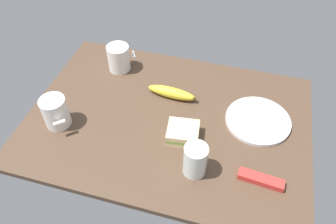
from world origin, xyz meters
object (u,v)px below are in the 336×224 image
object	(u,v)px
plate_of_food	(258,120)
snack_bar	(261,179)
coffee_mug_black	(119,58)
glass_of_milk	(195,161)
sandwich_main	(183,133)
coffee_mug_milky	(55,112)
banana	(172,93)

from	to	relation	value
plate_of_food	snack_bar	size ratio (longest dim) A/B	1.65
snack_bar	coffee_mug_black	bearing A→B (deg)	-27.29
glass_of_milk	sandwich_main	bearing A→B (deg)	-60.55
coffee_mug_milky	glass_of_milk	xyz separation A→B (cm)	(-45.47, 5.73, -0.55)
plate_of_food	banana	distance (cm)	29.90
plate_of_food	sandwich_main	size ratio (longest dim) A/B	1.98
plate_of_food	sandwich_main	distance (cm)	25.21
glass_of_milk	snack_bar	xyz separation A→B (cm)	(-18.30, -1.45, -3.69)
glass_of_milk	snack_bar	distance (cm)	18.73
plate_of_food	sandwich_main	xyz separation A→B (cm)	(21.62, 12.87, 1.60)
coffee_mug_milky	glass_of_milk	distance (cm)	45.83
glass_of_milk	snack_bar	bearing A→B (deg)	-175.48
coffee_mug_milky	sandwich_main	distance (cm)	39.89
glass_of_milk	plate_of_food	bearing A→B (deg)	-123.66
coffee_mug_milky	banana	xyz separation A→B (cm)	(-31.44, -21.30, -3.32)
snack_bar	sandwich_main	bearing A→B (deg)	-15.40
glass_of_milk	coffee_mug_milky	bearing A→B (deg)	-7.18
banana	sandwich_main	bearing A→B (deg)	116.07
glass_of_milk	banana	distance (cm)	30.58
coffee_mug_milky	banana	distance (cm)	38.12
banana	plate_of_food	bearing A→B (deg)	173.15
coffee_mug_milky	sandwich_main	xyz separation A→B (cm)	(-39.48, -4.87, -3.04)
plate_of_food	banana	xyz separation A→B (cm)	(29.65, -3.56, 1.32)
plate_of_food	coffee_mug_black	xyz separation A→B (cm)	(52.37, -13.11, 4.41)
snack_bar	glass_of_milk	bearing A→B (deg)	9.78
banana	snack_bar	bearing A→B (deg)	141.64
coffee_mug_milky	snack_bar	bearing A→B (deg)	176.16
coffee_mug_black	sandwich_main	world-z (taller)	coffee_mug_black
sandwich_main	coffee_mug_milky	bearing A→B (deg)	7.04
sandwich_main	banana	bearing A→B (deg)	-63.93
banana	snack_bar	xyz separation A→B (cm)	(-32.33, 25.58, -0.92)
coffee_mug_milky	glass_of_milk	world-z (taller)	same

